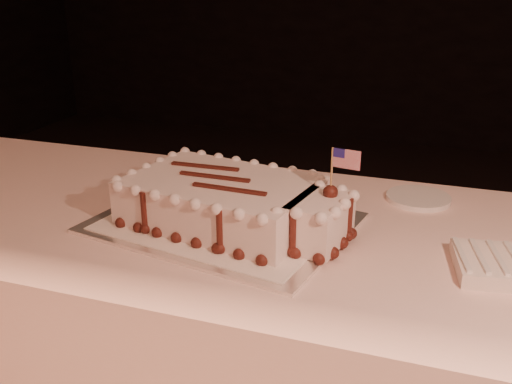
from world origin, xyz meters
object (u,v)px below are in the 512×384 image
(banquet_table, at_px, (269,360))
(cake_board, at_px, (223,223))
(sheet_cake, at_px, (234,203))
(side_plate, at_px, (418,198))

(banquet_table, height_order, cake_board, cake_board)
(banquet_table, height_order, sheet_cake, sheet_cake)
(cake_board, height_order, side_plate, side_plate)
(cake_board, bearing_deg, sheet_cake, 0.41)
(banquet_table, distance_m, sheet_cake, 0.44)
(banquet_table, bearing_deg, sheet_cake, -155.96)
(banquet_table, distance_m, cake_board, 0.39)
(cake_board, height_order, sheet_cake, sheet_cake)
(sheet_cake, bearing_deg, side_plate, 37.69)
(banquet_table, xyz_separation_m, cake_board, (-0.11, -0.03, 0.38))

